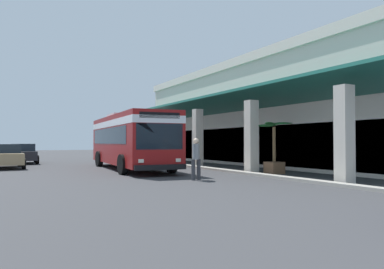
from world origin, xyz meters
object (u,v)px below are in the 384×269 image
(transit_bus, at_px, (130,138))
(pedestrian, at_px, (196,156))
(potted_palm, at_px, (274,159))
(parked_sedan_tan, at_px, (5,156))
(parked_sedan_charcoal, at_px, (23,153))

(transit_bus, bearing_deg, pedestrian, 3.09)
(pedestrian, relative_size, potted_palm, 0.67)
(pedestrian, distance_m, potted_palm, 5.07)
(parked_sedan_tan, bearing_deg, transit_bus, 57.04)
(parked_sedan_tan, bearing_deg, pedestrian, 30.50)
(transit_bus, distance_m, pedestrian, 7.58)
(parked_sedan_charcoal, relative_size, pedestrian, 2.55)
(parked_sedan_charcoal, xyz_separation_m, parked_sedan_tan, (5.10, -1.29, 0.00))
(parked_sedan_tan, bearing_deg, potted_palm, 47.72)
(parked_sedan_charcoal, distance_m, parked_sedan_tan, 5.26)
(parked_sedan_tan, distance_m, potted_palm, 16.08)
(transit_bus, relative_size, parked_sedan_tan, 2.56)
(transit_bus, height_order, potted_palm, transit_bus)
(pedestrian, bearing_deg, potted_palm, 100.56)
(transit_bus, bearing_deg, parked_sedan_charcoal, -150.73)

